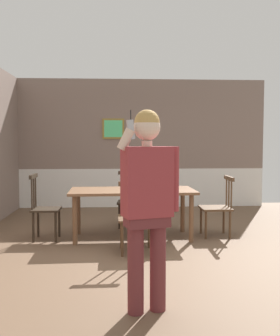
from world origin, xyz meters
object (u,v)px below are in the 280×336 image
Objects in this scene: chair_near_window at (44,208)px; chair_by_doorway at (136,217)px; person_figure at (148,196)px; chair_at_table_head at (218,207)px; dining_table at (132,195)px; chair_opposite_corner at (130,200)px.

chair_near_window reaches higher than chair_by_doorway.
chair_near_window is 0.57× the size of person_figure.
chair_at_table_head is at bearing 92.46° from chair_near_window.
chair_at_table_head is 3.00m from person_figure.
chair_by_doorway is (1.35, -0.79, -0.00)m from chair_near_window.
chair_by_doorway is (0.02, -0.82, -0.18)m from dining_table.
chair_at_table_head is (1.31, 0.86, -0.02)m from chair_by_doorway.
chair_at_table_head is at bearing 32.07° from chair_by_doorway.
chair_by_doorway is 1.64m from chair_opposite_corner.
chair_near_window is 2.66m from chair_at_table_head.
dining_table is at bearing -105.05° from person_figure.
person_figure is (0.06, -3.44, 0.56)m from chair_opposite_corner.
chair_near_window reaches higher than chair_at_table_head.
chair_by_doorway is 1.02× the size of chair_opposite_corner.
person_figure is at bearing 154.51° from chair_at_table_head.
chair_opposite_corner is at bearing 124.06° from chair_near_window.
chair_near_window is at bearing 148.68° from chair_by_doorway.
chair_by_doorway is at bearing 60.76° from chair_near_window.
chair_near_window is 1.04× the size of chair_opposite_corner.
chair_near_window is 1.06× the size of chair_at_table_head.
chair_by_doorway is at bearing 123.80° from chair_at_table_head.
dining_table is at bearing 92.10° from chair_at_table_head.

